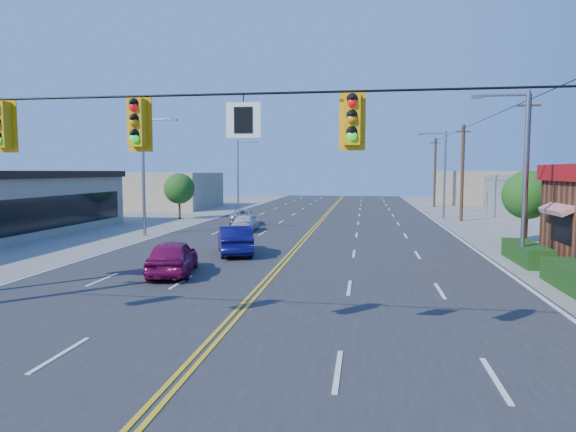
# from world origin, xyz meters

# --- Properties ---
(ground) EXTENTS (160.00, 160.00, 0.00)m
(ground) POSITION_xyz_m (0.00, 0.00, 0.00)
(ground) COLOR gray
(ground) RESTS_ON ground
(road) EXTENTS (20.00, 120.00, 0.06)m
(road) POSITION_xyz_m (0.00, 20.00, 0.03)
(road) COLOR #2D2D30
(road) RESTS_ON ground
(signal_span) EXTENTS (24.32, 0.34, 9.00)m
(signal_span) POSITION_xyz_m (-0.12, 0.00, 4.89)
(signal_span) COLOR #47301E
(signal_span) RESTS_ON ground
(streetlight_se) EXTENTS (2.55, 0.25, 8.00)m
(streetlight_se) POSITION_xyz_m (10.79, 14.00, 4.51)
(streetlight_se) COLOR gray
(streetlight_se) RESTS_ON ground
(streetlight_ne) EXTENTS (2.55, 0.25, 8.00)m
(streetlight_ne) POSITION_xyz_m (10.79, 38.00, 4.51)
(streetlight_ne) COLOR gray
(streetlight_ne) RESTS_ON ground
(streetlight_sw) EXTENTS (2.55, 0.25, 8.00)m
(streetlight_sw) POSITION_xyz_m (-10.79, 22.00, 4.51)
(streetlight_sw) COLOR gray
(streetlight_sw) RESTS_ON ground
(streetlight_nw) EXTENTS (2.55, 0.25, 8.00)m
(streetlight_nw) POSITION_xyz_m (-10.79, 48.00, 4.51)
(streetlight_nw) COLOR gray
(streetlight_nw) RESTS_ON ground
(utility_pole_near) EXTENTS (0.28, 0.28, 8.40)m
(utility_pole_near) POSITION_xyz_m (12.20, 18.00, 4.20)
(utility_pole_near) COLOR #47301E
(utility_pole_near) RESTS_ON ground
(utility_pole_mid) EXTENTS (0.28, 0.28, 8.40)m
(utility_pole_mid) POSITION_xyz_m (12.20, 36.00, 4.20)
(utility_pole_mid) COLOR #47301E
(utility_pole_mid) RESTS_ON ground
(utility_pole_far) EXTENTS (0.28, 0.28, 8.40)m
(utility_pole_far) POSITION_xyz_m (12.20, 54.00, 4.20)
(utility_pole_far) COLOR #47301E
(utility_pole_far) RESTS_ON ground
(tree_kfc_rear) EXTENTS (2.94, 2.94, 4.41)m
(tree_kfc_rear) POSITION_xyz_m (13.50, 22.00, 2.93)
(tree_kfc_rear) COLOR #47301E
(tree_kfc_rear) RESTS_ON ground
(tree_west) EXTENTS (2.80, 2.80, 4.20)m
(tree_west) POSITION_xyz_m (-13.00, 34.00, 2.79)
(tree_west) COLOR #47301E
(tree_west) RESTS_ON ground
(bld_east_mid) EXTENTS (12.00, 10.00, 4.00)m
(bld_east_mid) POSITION_xyz_m (22.00, 40.00, 2.00)
(bld_east_mid) COLOR gray
(bld_east_mid) RESTS_ON ground
(bld_west_far) EXTENTS (11.00, 12.00, 4.20)m
(bld_west_far) POSITION_xyz_m (-20.00, 48.00, 2.10)
(bld_west_far) COLOR tan
(bld_west_far) RESTS_ON ground
(bld_east_far) EXTENTS (10.00, 10.00, 4.40)m
(bld_east_far) POSITION_xyz_m (19.00, 62.00, 2.20)
(bld_east_far) COLOR tan
(bld_east_far) RESTS_ON ground
(car_magenta) EXTENTS (2.57, 4.58, 1.47)m
(car_magenta) POSITION_xyz_m (-4.15, 9.45, 0.74)
(car_magenta) COLOR maroon
(car_magenta) RESTS_ON ground
(car_blue) EXTENTS (2.97, 4.83, 1.50)m
(car_blue) POSITION_xyz_m (-2.91, 15.01, 0.75)
(car_blue) COLOR #0D0D4E
(car_blue) RESTS_ON ground
(car_white) EXTENTS (1.82, 3.99, 1.13)m
(car_white) POSITION_xyz_m (-4.76, 25.29, 0.57)
(car_white) COLOR silver
(car_white) RESTS_ON ground
(car_silver) EXTENTS (3.01, 4.84, 1.25)m
(car_silver) POSITION_xyz_m (-6.07, 29.84, 0.62)
(car_silver) COLOR #B1B1B6
(car_silver) RESTS_ON ground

